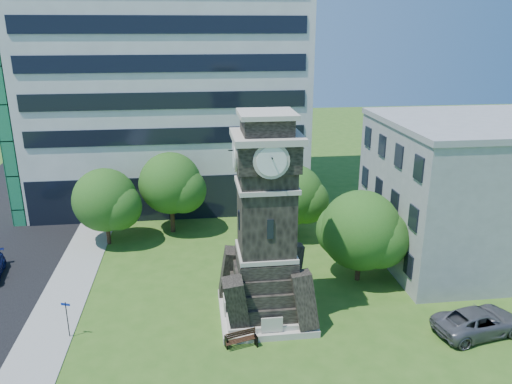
{
  "coord_description": "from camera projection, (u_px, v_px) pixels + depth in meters",
  "views": [
    {
      "loc": [
        -0.86,
        -23.79,
        16.47
      ],
      "look_at": [
        3.06,
        6.99,
        6.14
      ],
      "focal_mm": 35.0,
      "sensor_mm": 36.0,
      "label": 1
    }
  ],
  "objects": [
    {
      "name": "ground",
      "position": [
        217.0,
        338.0,
        27.7
      ],
      "size": [
        160.0,
        160.0,
        0.0
      ],
      "primitive_type": "plane",
      "color": "#325C1A",
      "rests_on": "ground"
    },
    {
      "name": "sidewalk",
      "position": [
        62.0,
        302.0,
        31.26
      ],
      "size": [
        3.0,
        70.0,
        0.06
      ],
      "primitive_type": "cube",
      "color": "gray",
      "rests_on": "ground"
    },
    {
      "name": "clock_tower",
      "position": [
        266.0,
        234.0,
        28.27
      ],
      "size": [
        5.4,
        5.4,
        12.22
      ],
      "color": "#B6AE9E",
      "rests_on": "ground"
    },
    {
      "name": "office_tall",
      "position": [
        165.0,
        51.0,
        47.14
      ],
      "size": [
        26.2,
        15.11,
        28.6
      ],
      "color": "white",
      "rests_on": "ground"
    },
    {
      "name": "office_low",
      "position": [
        486.0,
        190.0,
        35.98
      ],
      "size": [
        15.2,
        12.2,
        10.4
      ],
      "color": "#9EA0A3",
      "rests_on": "ground"
    },
    {
      "name": "car_east_lot",
      "position": [
        479.0,
        321.0,
        27.99
      ],
      "size": [
        5.58,
        3.33,
        1.45
      ],
      "primitive_type": "imported",
      "rotation": [
        0.0,
        0.0,
        1.76
      ],
      "color": "#54545A",
      "rests_on": "ground"
    },
    {
      "name": "park_bench",
      "position": [
        241.0,
        339.0,
        26.87
      ],
      "size": [
        1.72,
        0.46,
        0.89
      ],
      "rotation": [
        0.0,
        0.0,
        0.27
      ],
      "color": "black",
      "rests_on": "ground"
    },
    {
      "name": "street_sign",
      "position": [
        67.0,
        316.0,
        27.37
      ],
      "size": [
        0.53,
        0.05,
        2.21
      ],
      "rotation": [
        0.0,
        0.0,
        -0.31
      ],
      "color": "black",
      "rests_on": "ground"
    },
    {
      "name": "tree_nw",
      "position": [
        106.0,
        202.0,
        38.66
      ],
      "size": [
        5.44,
        4.94,
        6.17
      ],
      "rotation": [
        0.0,
        0.0,
        -0.14
      ],
      "color": "#332114",
      "rests_on": "ground"
    },
    {
      "name": "tree_nc",
      "position": [
        171.0,
        185.0,
        40.82
      ],
      "size": [
        5.58,
        5.07,
        6.83
      ],
      "rotation": [
        0.0,
        0.0,
        -0.4
      ],
      "color": "#332114",
      "rests_on": "ground"
    },
    {
      "name": "tree_ne",
      "position": [
        294.0,
        196.0,
        39.96
      ],
      "size": [
        5.36,
        4.88,
        6.1
      ],
      "rotation": [
        0.0,
        0.0,
        -0.31
      ],
      "color": "#332114",
      "rests_on": "ground"
    },
    {
      "name": "tree_east",
      "position": [
        361.0,
        232.0,
        33.04
      ],
      "size": [
        5.89,
        5.35,
        6.32
      ],
      "rotation": [
        0.0,
        0.0,
        0.34
      ],
      "color": "#332114",
      "rests_on": "ground"
    }
  ]
}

